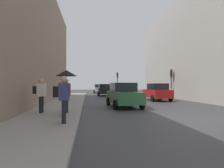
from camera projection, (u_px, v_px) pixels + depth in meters
ground_plane at (191, 118)px, 9.08m from camera, size 120.00×120.00×0.00m
sidewalk_kerb at (64, 105)px, 14.20m from camera, size 2.90×40.00×0.16m
traffic_light_mid_street at (171, 78)px, 22.53m from camera, size 0.33×0.45×3.53m
traffic_light_far_median at (117, 79)px, 31.49m from camera, size 0.24×0.43×3.77m
car_blue_van at (128, 89)px, 35.24m from camera, size 2.08×4.23×1.76m
car_green_estate at (124, 95)px, 13.80m from camera, size 2.25×4.32×1.76m
car_dark_suv at (104, 90)px, 28.82m from camera, size 2.05×4.22×1.76m
car_red_sedan at (157, 92)px, 19.62m from camera, size 2.04×4.21×1.76m
car_white_compact at (99, 89)px, 38.57m from camera, size 2.09×4.24×1.76m
pedestrian_with_umbrella at (66, 80)px, 8.96m from camera, size 1.00×1.00×2.14m
pedestrian_with_grey_backpack at (63, 96)px, 7.11m from camera, size 0.63×0.38×1.77m
pedestrian_with_black_backpack at (40, 93)px, 9.75m from camera, size 0.63×0.37×1.77m
pedestrian_in_red_jacket at (66, 94)px, 10.01m from camera, size 0.45×0.36×1.77m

